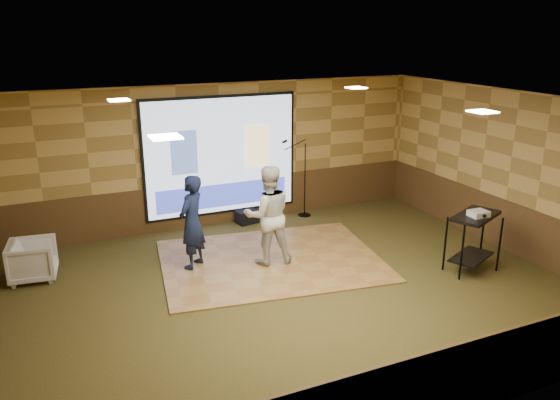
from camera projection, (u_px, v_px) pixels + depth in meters
name	position (u px, v px, depth m)	size (l,w,h in m)	color
ground	(291.00, 290.00, 8.87)	(9.00, 9.00, 0.00)	#2D3417
room_shell	(292.00, 165.00, 8.23)	(9.04, 7.04, 3.02)	tan
wainscot_back	(222.00, 202.00, 11.75)	(9.00, 0.04, 0.95)	#4D3619
wainscot_front	(432.00, 389.00, 5.70)	(9.00, 0.04, 0.95)	#4D3619
wainscot_right	(502.00, 224.00, 10.47)	(0.04, 7.00, 0.95)	#4D3619
projector_screen	(222.00, 157.00, 11.41)	(3.32, 0.06, 2.52)	black
downlight_nw	(119.00, 100.00, 8.68)	(0.32, 0.32, 0.02)	beige
downlight_ne	(356.00, 88.00, 10.38)	(0.32, 0.32, 0.02)	beige
downlight_sw	(165.00, 137.00, 5.81)	(0.32, 0.32, 0.02)	beige
downlight_se	(483.00, 112.00, 7.51)	(0.32, 0.32, 0.02)	beige
dance_floor	(271.00, 260.00, 9.96)	(3.91, 2.98, 0.03)	olive
player_left	(192.00, 222.00, 9.43)	(0.61, 0.40, 1.67)	#131B3B
player_right	(268.00, 215.00, 9.59)	(0.87, 0.68, 1.79)	beige
av_table	(474.00, 231.00, 9.36)	(0.99, 0.52, 1.04)	black
projector	(478.00, 214.00, 9.16)	(0.30, 0.25, 0.10)	silver
mic_stand	(302.00, 195.00, 12.18)	(0.70, 0.29, 1.78)	black
banquet_chair	(33.00, 260.00, 9.16)	(0.73, 0.75, 0.68)	gray
duffel_bag	(247.00, 217.00, 11.84)	(0.45, 0.30, 0.28)	black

